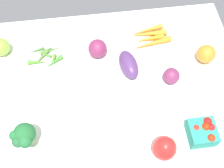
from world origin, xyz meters
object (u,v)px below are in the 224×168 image
(heirloom_tomato_green, at_px, (1,47))
(bell_pepper_red, at_px, (164,148))
(carrot_bunch, at_px, (149,37))
(heirloom_tomato_orange, at_px, (206,54))
(okra_pile, at_px, (46,58))
(berry_basket, at_px, (203,132))
(red_onion_center, at_px, (98,49))
(eggplant, at_px, (129,65))
(broccoli_head, at_px, (23,136))
(red_onion_near_basket, at_px, (171,76))

(heirloom_tomato_green, bearing_deg, bell_pepper_red, -41.42)
(carrot_bunch, bearing_deg, heirloom_tomato_orange, -32.87)
(okra_pile, xyz_separation_m, berry_basket, (0.53, -0.40, 0.02))
(red_onion_center, bearing_deg, carrot_bunch, 13.09)
(okra_pile, relative_size, red_onion_center, 1.93)
(okra_pile, bearing_deg, heirloom_tomato_green, 162.76)
(heirloom_tomato_orange, xyz_separation_m, carrot_bunch, (-0.20, 0.13, -0.02))
(okra_pile, xyz_separation_m, bell_pepper_red, (0.39, -0.44, 0.04))
(bell_pepper_red, bearing_deg, berry_basket, 16.94)
(heirloom_tomato_green, distance_m, eggplant, 0.52)
(red_onion_center, bearing_deg, okra_pile, 179.09)
(broccoli_head, bearing_deg, berry_basket, -4.48)
(okra_pile, distance_m, red_onion_near_basket, 0.51)
(red_onion_center, bearing_deg, broccoli_head, -128.69)
(okra_pile, distance_m, red_onion_center, 0.21)
(red_onion_near_basket, height_order, carrot_bunch, red_onion_near_basket)
(berry_basket, relative_size, eggplant, 0.70)
(okra_pile, bearing_deg, heirloom_tomato_orange, -7.46)
(berry_basket, xyz_separation_m, eggplant, (-0.21, 0.31, 0.00))
(eggplant, bearing_deg, okra_pile, 62.91)
(broccoli_head, distance_m, eggplant, 0.47)
(eggplant, bearing_deg, berry_basket, -156.79)
(eggplant, relative_size, red_onion_center, 1.73)
(carrot_bunch, distance_m, red_onion_center, 0.23)
(okra_pile, relative_size, broccoli_head, 1.37)
(red_onion_near_basket, relative_size, broccoli_head, 0.59)
(carrot_bunch, relative_size, heirloom_tomato_green, 2.43)
(berry_basket, bearing_deg, carrot_bunch, 102.74)
(heirloom_tomato_orange, xyz_separation_m, broccoli_head, (-0.70, -0.27, 0.03))
(heirloom_tomato_orange, relative_size, berry_basket, 0.81)
(heirloom_tomato_orange, relative_size, bell_pepper_red, 0.77)
(eggplant, bearing_deg, carrot_bunch, -48.96)
(red_onion_near_basket, bearing_deg, berry_basket, -76.81)
(heirloom_tomato_orange, xyz_separation_m, bell_pepper_red, (-0.25, -0.36, 0.01))
(carrot_bunch, distance_m, broccoli_head, 0.64)
(heirloom_tomato_green, bearing_deg, okra_pile, -17.24)
(red_onion_near_basket, height_order, berry_basket, berry_basket)
(red_onion_near_basket, relative_size, eggplant, 0.48)
(bell_pepper_red, bearing_deg, okra_pile, 131.29)
(broccoli_head, relative_size, berry_basket, 1.17)
(okra_pile, bearing_deg, eggplant, -15.86)
(broccoli_head, xyz_separation_m, heirloom_tomato_green, (-0.11, 0.40, -0.03))
(berry_basket, bearing_deg, broccoli_head, 175.52)
(broccoli_head, distance_m, bell_pepper_red, 0.46)
(berry_basket, distance_m, red_onion_center, 0.51)
(heirloom_tomato_orange, distance_m, broccoli_head, 0.75)
(carrot_bunch, height_order, eggplant, eggplant)
(carrot_bunch, xyz_separation_m, bell_pepper_red, (-0.05, -0.49, 0.04))
(carrot_bunch, height_order, broccoli_head, broccoli_head)
(berry_basket, relative_size, red_onion_center, 1.21)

